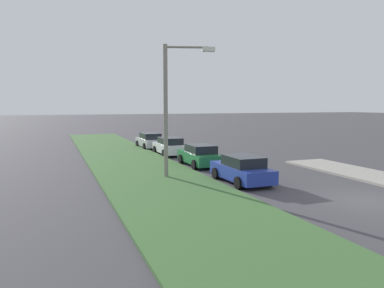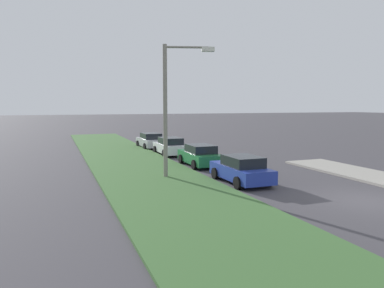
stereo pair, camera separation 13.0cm
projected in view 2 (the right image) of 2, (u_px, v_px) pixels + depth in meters
The scene contains 7 objects.
ground at pixel (366, 201), 15.71m from camera, with size 300.00×300.00×0.00m, color #423F44.
grass_median at pixel (144, 172), 22.32m from camera, with size 60.00×6.00×0.12m, color #3D6633.
parked_car_blue at pixel (241, 170), 19.42m from camera, with size 4.30×2.02×1.47m.
parked_car_green at pixel (200, 155), 24.84m from camera, with size 4.32×2.06×1.47m.
parked_car_white at pixel (170, 146), 30.28m from camera, with size 4.30×2.03×1.47m.
parked_car_silver at pixel (150, 141), 35.04m from camera, with size 4.35×2.12×1.47m.
streetlight at pixel (171, 101), 20.21m from camera, with size 1.07×2.81×7.50m.
Camera 2 is at (-11.63, 12.58, 4.18)m, focal length 33.81 mm.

